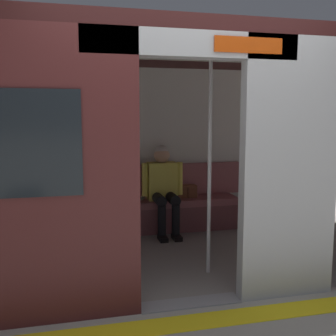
# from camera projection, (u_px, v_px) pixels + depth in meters

# --- Properties ---
(ground_plane) EXTENTS (60.00, 60.00, 0.00)m
(ground_plane) POSITION_uv_depth(u_px,v_px,m) (190.00, 303.00, 3.34)
(ground_plane) COLOR gray
(platform_edge_strip) EXTENTS (8.00, 0.24, 0.01)m
(platform_edge_strip) POSITION_uv_depth(u_px,v_px,m) (202.00, 321.00, 3.05)
(platform_edge_strip) COLOR yellow
(platform_edge_strip) RESTS_ON ground_plane
(train_car) EXTENTS (6.40, 2.62, 2.31)m
(train_car) POSITION_uv_depth(u_px,v_px,m) (156.00, 120.00, 4.22)
(train_car) COLOR #ADAFB5
(train_car) RESTS_ON ground_plane
(bench_seat) EXTENTS (2.59, 0.44, 0.43)m
(bench_seat) POSITION_uv_depth(u_px,v_px,m) (144.00, 208.00, 5.33)
(bench_seat) COLOR #935156
(bench_seat) RESTS_ON ground_plane
(person_seated) EXTENTS (0.55, 0.67, 1.16)m
(person_seated) POSITION_uv_depth(u_px,v_px,m) (163.00, 184.00, 5.30)
(person_seated) COLOR #D8CC4C
(person_seated) RESTS_ON ground_plane
(handbag) EXTENTS (0.26, 0.15, 0.17)m
(handbag) POSITION_uv_depth(u_px,v_px,m) (187.00, 191.00, 5.52)
(handbag) COLOR brown
(handbag) RESTS_ON bench_seat
(book) EXTENTS (0.24, 0.27, 0.03)m
(book) POSITION_uv_depth(u_px,v_px,m) (137.00, 199.00, 5.38)
(book) COLOR silver
(book) RESTS_ON bench_seat
(grab_pole_door) EXTENTS (0.04, 0.04, 2.17)m
(grab_pole_door) POSITION_uv_depth(u_px,v_px,m) (137.00, 169.00, 3.56)
(grab_pole_door) COLOR silver
(grab_pole_door) RESTS_ON ground_plane
(grab_pole_far) EXTENTS (0.04, 0.04, 2.17)m
(grab_pole_far) POSITION_uv_depth(u_px,v_px,m) (210.00, 164.00, 3.86)
(grab_pole_far) COLOR silver
(grab_pole_far) RESTS_ON ground_plane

